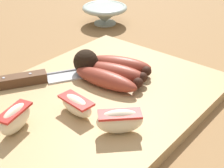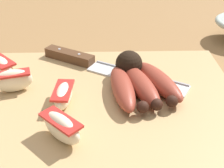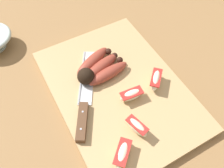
# 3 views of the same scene
# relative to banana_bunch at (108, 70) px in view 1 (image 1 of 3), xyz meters

# --- Properties ---
(ground_plane) EXTENTS (6.00, 6.00, 0.00)m
(ground_plane) POSITION_rel_banana_bunch_xyz_m (-0.09, -0.01, -0.04)
(ground_plane) COLOR olive
(cutting_board) EXTENTS (0.46, 0.32, 0.02)m
(cutting_board) POSITION_rel_banana_bunch_xyz_m (-0.07, -0.02, -0.03)
(cutting_board) COLOR tan
(cutting_board) RESTS_ON ground_plane
(banana_bunch) EXTENTS (0.12, 0.15, 0.05)m
(banana_bunch) POSITION_rel_banana_bunch_xyz_m (0.00, 0.00, 0.00)
(banana_bunch) COLOR black
(banana_bunch) RESTS_ON cutting_board
(chefs_knife) EXTENTS (0.26, 0.17, 0.02)m
(chefs_knife) POSITION_rel_banana_bunch_xyz_m (-0.08, 0.08, -0.01)
(chefs_knife) COLOR silver
(chefs_knife) RESTS_ON cutting_board
(apple_wedge_near) EXTENTS (0.03, 0.06, 0.03)m
(apple_wedge_near) POSITION_rel_banana_bunch_xyz_m (-0.12, -0.04, -0.00)
(apple_wedge_near) COLOR #F4E5C1
(apple_wedge_near) RESTS_ON cutting_board
(apple_wedge_far) EXTENTS (0.06, 0.04, 0.04)m
(apple_wedge_far) POSITION_rel_banana_bunch_xyz_m (-0.20, 0.00, 0.00)
(apple_wedge_far) COLOR #F4E5C1
(apple_wedge_far) RESTS_ON cutting_board
(apple_wedge_extra) EXTENTS (0.06, 0.06, 0.04)m
(apple_wedge_extra) POSITION_rel_banana_bunch_xyz_m (-0.11, -0.11, 0.00)
(apple_wedge_extra) COLOR #F4E5C1
(apple_wedge_extra) RESTS_ON cutting_board
(ceramic_bowl) EXTENTS (0.12, 0.12, 0.05)m
(ceramic_bowl) POSITION_rel_banana_bunch_xyz_m (0.26, 0.23, -0.01)
(ceramic_bowl) COLOR #A8B7AD
(ceramic_bowl) RESTS_ON ground_plane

